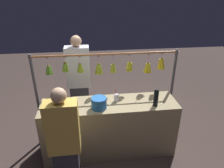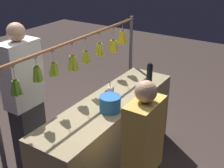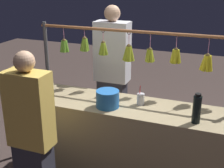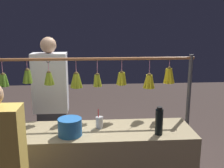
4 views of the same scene
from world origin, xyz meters
name	(u,v)px [view 1 (image 1 of 4)]	position (x,y,z in m)	size (l,w,h in m)	color
ground_plane	(110,149)	(0.00, 0.00, 0.00)	(12.00, 12.00, 0.00)	#453631
market_counter	(109,128)	(0.00, 0.00, 0.46)	(2.08, 0.56, 0.92)	tan
display_rack	(109,76)	(-0.03, -0.39, 1.20)	(2.36, 0.13, 1.61)	#4C4C51
water_bottle	(156,98)	(-0.67, 0.15, 1.04)	(0.07, 0.07, 0.27)	black
blue_bucket	(99,103)	(0.16, 0.11, 1.00)	(0.22, 0.22, 0.17)	#2465B5
drink_cup	(116,98)	(-0.12, -0.06, 0.97)	(0.07, 0.07, 0.19)	silver
vendor_person	(79,84)	(0.48, -0.82, 0.88)	(0.42, 0.23, 1.78)	#2D2D38
customer_person	(65,148)	(0.62, 0.73, 0.78)	(0.37, 0.20, 1.57)	#2D2D38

